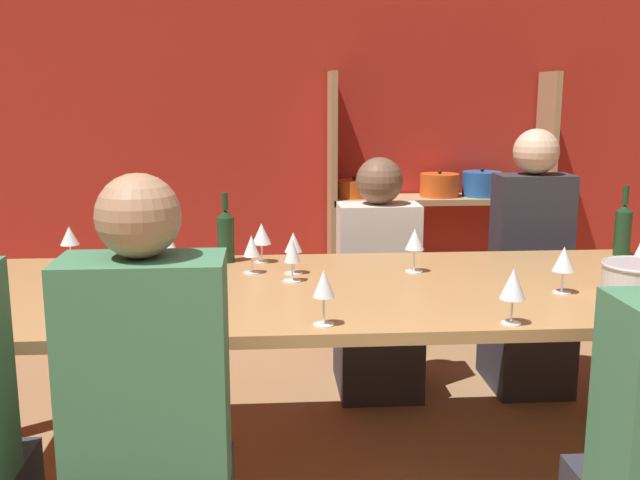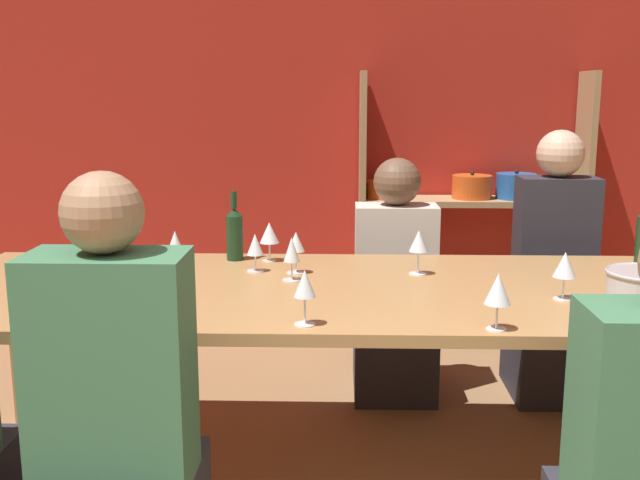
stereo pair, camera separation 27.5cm
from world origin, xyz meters
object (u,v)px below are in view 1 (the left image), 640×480
at_px(wine_glass_red_c, 564,261).
at_px(cell_phone, 162,264).
at_px(person_far_a, 528,292).
at_px(dining_table, 322,305).
at_px(wine_glass_empty_a, 252,247).
at_px(person_far_b, 377,305).
at_px(wine_bottle_green, 226,234).
at_px(wine_glass_empty_c, 415,240).
at_px(shelf_unit, 437,233).
at_px(wine_glass_red_a, 293,244).
at_px(mixing_bowl, 639,278).
at_px(wine_bottle_dark, 623,228).
at_px(wine_glass_white_a, 70,237).
at_px(wine_glass_empty_b, 324,285).
at_px(wine_glass_white_d, 513,286).
at_px(wine_glass_white_b, 170,247).
at_px(wine_glass_red_b, 262,235).
at_px(wine_glass_white_c, 292,252).

distance_m(wine_glass_red_c, cell_phone, 1.54).
distance_m(wine_glass_red_c, person_far_a, 1.12).
xyz_separation_m(dining_table, cell_phone, (-0.62, 0.37, 0.08)).
bearing_deg(wine_glass_empty_a, person_far_b, 48.29).
relative_size(wine_bottle_green, wine_glass_empty_c, 1.67).
bearing_deg(person_far_a, wine_glass_empty_a, 25.80).
height_order(dining_table, person_far_a, person_far_a).
distance_m(shelf_unit, wine_glass_red_a, 1.93).
distance_m(mixing_bowl, wine_bottle_dark, 0.67).
distance_m(wine_bottle_dark, wine_glass_white_a, 2.30).
relative_size(wine_glass_white_a, wine_glass_empty_b, 0.93).
height_order(mixing_bowl, wine_glass_empty_b, wine_glass_empty_b).
distance_m(wine_glass_white_d, cell_phone, 1.44).
bearing_deg(person_far_a, wine_glass_empty_b, 49.85).
bearing_deg(wine_glass_white_a, wine_glass_red_c, -17.20).
relative_size(dining_table, wine_glass_white_d, 16.25).
relative_size(shelf_unit, person_far_b, 1.37).
distance_m(mixing_bowl, cell_phone, 1.79).
distance_m(wine_glass_empty_a, wine_glass_white_a, 0.75).
distance_m(dining_table, wine_glass_empty_b, 0.49).
distance_m(wine_glass_empty_b, cell_phone, 1.02).
bearing_deg(wine_glass_white_d, wine_glass_red_a, 132.91).
height_order(dining_table, wine_glass_empty_b, wine_glass_empty_b).
bearing_deg(shelf_unit, person_far_a, -77.00).
xyz_separation_m(wine_bottle_dark, wine_glass_red_c, (-0.49, -0.57, -0.00)).
relative_size(wine_glass_white_b, person_far_b, 0.14).
bearing_deg(wine_glass_white_b, dining_table, -19.36).
distance_m(wine_glass_red_a, wine_glass_white_a, 0.91).
relative_size(wine_bottle_green, person_far_a, 0.23).
relative_size(wine_glass_red_a, cell_phone, 0.98).
relative_size(wine_glass_red_b, wine_glass_white_d, 0.95).
xyz_separation_m(wine_glass_white_c, wine_glass_red_b, (-0.11, 0.32, 0.01)).
xyz_separation_m(wine_glass_red_b, wine_glass_empty_c, (0.59, -0.21, 0.01)).
relative_size(wine_glass_red_a, wine_glass_red_c, 0.99).
height_order(dining_table, mixing_bowl, mixing_bowl).
xyz_separation_m(wine_glass_empty_b, wine_glass_empty_c, (0.40, 0.64, 0.00)).
relative_size(wine_glass_red_b, wine_glass_empty_c, 0.94).
height_order(wine_glass_red_c, wine_glass_empty_c, wine_glass_empty_c).
bearing_deg(wine_glass_red_b, mixing_bowl, -24.78).
bearing_deg(person_far_a, wine_glass_white_d, 67.91).
xyz_separation_m(wine_bottle_green, wine_glass_empty_a, (0.11, -0.20, -0.01)).
height_order(wine_glass_white_c, person_far_a, person_far_a).
relative_size(wine_glass_empty_c, person_far_b, 0.15).
distance_m(wine_bottle_dark, person_far_a, 0.63).
distance_m(dining_table, mixing_bowl, 1.10).
relative_size(wine_glass_empty_a, person_far_a, 0.12).
xyz_separation_m(mixing_bowl, wine_glass_red_c, (-0.25, 0.05, 0.05)).
bearing_deg(wine_glass_red_b, wine_glass_empty_c, -19.68).
distance_m(wine_glass_red_a, person_far_a, 1.41).
bearing_deg(wine_glass_white_a, wine_glass_empty_b, -42.11).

